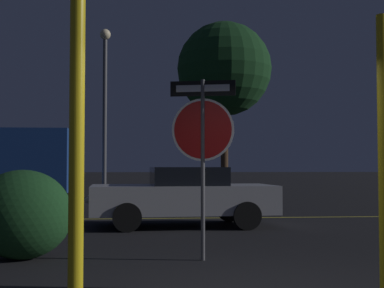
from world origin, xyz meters
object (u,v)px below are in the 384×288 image
stop_sign (203,131)px  yellow_pole_left (77,132)px  hedge_bush_1 (22,214)px  yellow_pole_right (383,153)px  street_lamp (105,94)px  tree_1 (224,69)px  passing_car_2 (183,196)px

stop_sign → yellow_pole_left: bearing=-104.5°
stop_sign → hedge_bush_1: (-2.59, 0.28, -1.20)m
hedge_bush_1 → yellow_pole_right: bearing=-29.6°
yellow_pole_right → hedge_bush_1: size_ratio=2.07×
yellow_pole_right → street_lamp: street_lamp is taller
stop_sign → yellow_pole_right: size_ratio=0.87×
yellow_pole_right → tree_1: tree_1 is taller
yellow_pole_right → tree_1: 17.81m
passing_car_2 → hedge_bush_1: bearing=144.1°
yellow_pole_left → yellow_pole_right: size_ratio=1.11×
yellow_pole_right → yellow_pole_left: bearing=-170.7°
yellow_pole_right → street_lamp: size_ratio=0.45×
stop_sign → hedge_bush_1: stop_sign is taller
stop_sign → yellow_pole_left: yellow_pole_left is taller
stop_sign → yellow_pole_right: 2.77m
stop_sign → street_lamp: street_lamp is taller
stop_sign → tree_1: bearing=94.3°
passing_car_2 → street_lamp: bearing=12.8°
stop_sign → tree_1: size_ratio=0.34×
yellow_pole_right → tree_1: bearing=87.1°
yellow_pole_right → passing_car_2: (-1.67, 6.53, -0.80)m
stop_sign → hedge_bush_1: size_ratio=1.81×
stop_sign → passing_car_2: (0.03, 4.37, -1.16)m
hedge_bush_1 → street_lamp: size_ratio=0.22×
stop_sign → street_lamp: bearing=114.5°
street_lamp → tree_1: 5.70m
hedge_bush_1 → street_lamp: (0.22, 12.43, 3.44)m
yellow_pole_left → hedge_bush_1: 3.33m
yellow_pole_right → passing_car_2: size_ratio=0.70×
yellow_pole_right → hedge_bush_1: yellow_pole_right is taller
yellow_pole_left → tree_1: (4.01, 17.83, 3.90)m
hedge_bush_1 → yellow_pole_left: bearing=-68.9°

